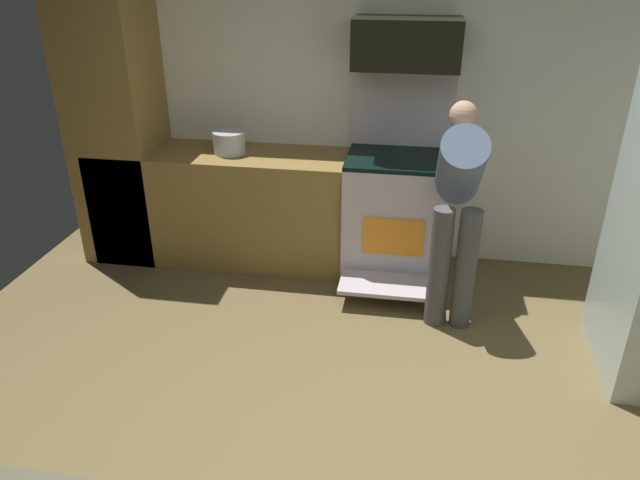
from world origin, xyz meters
The scene contains 8 objects.
ground_plane centered at (0.00, 0.00, -0.01)m, with size 5.20×4.80×0.02m, color brown.
wall_back centered at (0.00, 2.34, 1.30)m, with size 5.20×0.12×2.60m, color silver.
lower_cabinet_run centered at (-0.90, 1.98, 0.45)m, with size 2.40×0.60×0.90m, color olive.
cabinet_column centered at (-1.90, 1.98, 1.05)m, with size 0.60×0.60×2.10m, color olive.
oven_range centered at (0.29, 1.97, 0.51)m, with size 0.76×0.97×1.56m.
microwave centered at (0.29, 2.06, 1.73)m, with size 0.74×0.38×0.34m, color black.
person_cook centered at (0.70, 1.45, 0.86)m, with size 0.31×0.71×1.42m.
stock_pot centered at (-1.00, 1.98, 0.98)m, with size 0.25×0.25×0.17m, color #B4BCC0.
Camera 1 is at (0.40, -2.25, 2.33)m, focal length 33.51 mm.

